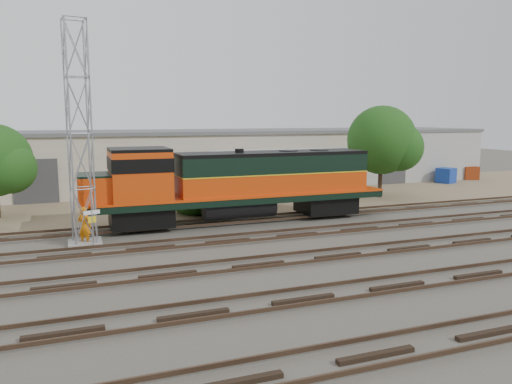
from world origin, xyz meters
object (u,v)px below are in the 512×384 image
object	(u,v)px
signal_tower	(80,139)
worker	(85,226)
semi_trailer	(294,168)
locomotive	(234,182)

from	to	relation	value
signal_tower	worker	size ratio (longest dim) A/B	5.58
worker	semi_trailer	world-z (taller)	semi_trailer
locomotive	signal_tower	bearing A→B (deg)	-165.09
semi_trailer	signal_tower	bearing A→B (deg)	-152.20
locomotive	worker	world-z (taller)	locomotive
locomotive	worker	xyz separation A→B (m)	(-8.87, -2.42, -1.55)
signal_tower	worker	bearing A→B (deg)	-81.69
signal_tower	semi_trailer	xyz separation A→B (m)	(16.26, 9.63, -2.97)
signal_tower	semi_trailer	world-z (taller)	signal_tower
worker	semi_trailer	xyz separation A→B (m)	(16.25, 9.69, 1.48)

